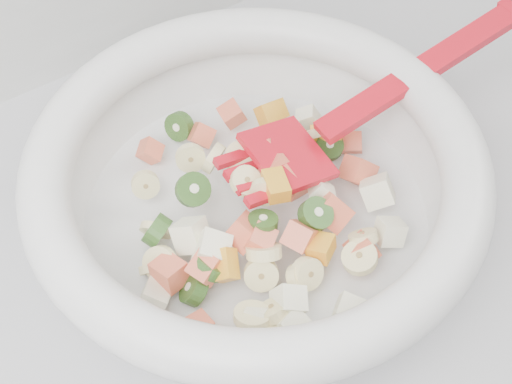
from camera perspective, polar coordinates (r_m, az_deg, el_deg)
mixing_bowl at (r=0.60m, az=0.06°, el=0.44°), size 0.45×0.35×0.11m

